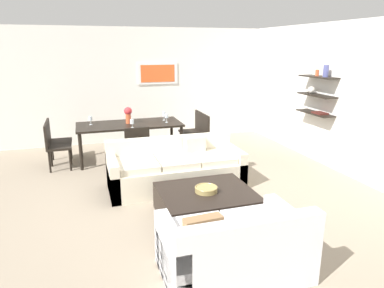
{
  "coord_description": "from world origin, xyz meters",
  "views": [
    {
      "loc": [
        -1.48,
        -4.96,
        2.26
      ],
      "look_at": [
        0.15,
        0.2,
        0.75
      ],
      "focal_mm": 32.82,
      "sensor_mm": 36.0,
      "label": 1
    }
  ],
  "objects": [
    {
      "name": "wine_glass_right_near",
      "position": [
        0.15,
        1.94,
        0.88
      ],
      "size": [
        0.07,
        0.07,
        0.17
      ],
      "color": "silver",
      "rests_on": "dining_table"
    },
    {
      "name": "decorative_bowl",
      "position": [
        0.01,
        -0.87,
        0.42
      ],
      "size": [
        0.31,
        0.31,
        0.07
      ],
      "color": "#99844C",
      "rests_on": "coffee_table"
    },
    {
      "name": "right_wall_shelf_unit",
      "position": [
        3.03,
        0.6,
        1.35
      ],
      "size": [
        0.34,
        8.2,
        2.7
      ],
      "color": "silver",
      "rests_on": "ground"
    },
    {
      "name": "loveseat_white",
      "position": [
        -0.14,
        -2.12,
        0.29
      ],
      "size": [
        1.43,
        0.9,
        0.78
      ],
      "color": "white",
      "rests_on": "ground"
    },
    {
      "name": "ground_plane",
      "position": [
        0.0,
        0.0,
        0.0
      ],
      "size": [
        18.0,
        18.0,
        0.0
      ],
      "primitive_type": "plane",
      "color": "gray"
    },
    {
      "name": "sofa_beige",
      "position": [
        -0.1,
        0.34,
        0.29
      ],
      "size": [
        2.17,
        0.9,
        0.78
      ],
      "color": "beige",
      "rests_on": "ground"
    },
    {
      "name": "dining_chair_right_near",
      "position": [
        0.85,
        1.85,
        0.5
      ],
      "size": [
        0.44,
        0.44,
        0.88
      ],
      "color": "black",
      "rests_on": "ground"
    },
    {
      "name": "dining_chair_foot",
      "position": [
        -0.6,
        1.18,
        0.5
      ],
      "size": [
        0.44,
        0.44,
        0.88
      ],
      "color": "black",
      "rests_on": "ground"
    },
    {
      "name": "centerpiece_vase",
      "position": [
        -0.61,
        2.09,
        0.95
      ],
      "size": [
        0.16,
        0.16,
        0.33
      ],
      "color": "#D85933",
      "rests_on": "dining_table"
    },
    {
      "name": "dining_chair_right_far",
      "position": [
        0.85,
        2.27,
        0.5
      ],
      "size": [
        0.44,
        0.44,
        0.88
      ],
      "color": "black",
      "rests_on": "ground"
    },
    {
      "name": "wine_glass_foot",
      "position": [
        -0.6,
        1.65,
        0.87
      ],
      "size": [
        0.07,
        0.07,
        0.17
      ],
      "color": "silver",
      "rests_on": "dining_table"
    },
    {
      "name": "coffee_table",
      "position": [
        0.02,
        -0.85,
        0.19
      ],
      "size": [
        1.25,
        1.08,
        0.38
      ],
      "color": "black",
      "rests_on": "ground"
    },
    {
      "name": "dining_table",
      "position": [
        -0.6,
        2.06,
        0.69
      ],
      "size": [
        2.08,
        0.94,
        0.75
      ],
      "color": "black",
      "rests_on": "ground"
    },
    {
      "name": "back_wall_unit",
      "position": [
        0.3,
        3.53,
        1.35
      ],
      "size": [
        8.4,
        0.09,
        2.7
      ],
      "color": "silver",
      "rests_on": "ground"
    },
    {
      "name": "dining_chair_left_near",
      "position": [
        -2.05,
        1.85,
        0.5
      ],
      "size": [
        0.44,
        0.44,
        0.88
      ],
      "color": "black",
      "rests_on": "ground"
    },
    {
      "name": "dining_chair_left_far",
      "position": [
        -2.05,
        2.27,
        0.5
      ],
      "size": [
        0.44,
        0.44,
        0.88
      ],
      "color": "black",
      "rests_on": "ground"
    },
    {
      "name": "wine_glass_left_far",
      "position": [
        -1.35,
        2.18,
        0.87
      ],
      "size": [
        0.07,
        0.07,
        0.17
      ],
      "color": "silver",
      "rests_on": "dining_table"
    },
    {
      "name": "wine_glass_right_far",
      "position": [
        0.15,
        2.18,
        0.88
      ],
      "size": [
        0.08,
        0.08,
        0.19
      ],
      "color": "silver",
      "rests_on": "dining_table"
    }
  ]
}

